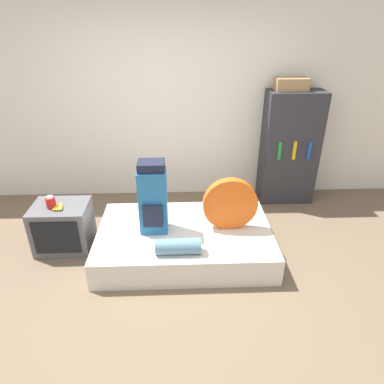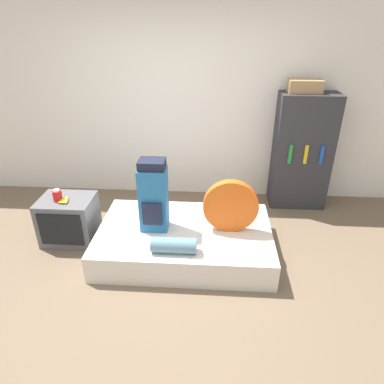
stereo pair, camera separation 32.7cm
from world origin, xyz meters
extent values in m
plane|color=brown|center=(0.00, 0.00, 0.00)|extent=(16.00, 16.00, 0.00)
cube|color=white|center=(0.00, 2.03, 1.30)|extent=(8.00, 0.05, 2.60)
cube|color=silver|center=(0.19, 0.56, 0.15)|extent=(1.87, 1.18, 0.30)
cube|color=#23669E|center=(-0.13, 0.57, 0.65)|extent=(0.29, 0.22, 0.69)
cube|color=#191E33|center=(-0.13, 0.58, 1.04)|extent=(0.26, 0.21, 0.09)
cube|color=#191E33|center=(-0.13, 0.44, 0.54)|extent=(0.20, 0.03, 0.25)
cylinder|color=#E05B19|center=(0.67, 0.58, 0.59)|extent=(0.58, 0.09, 0.58)
cylinder|color=#5B849E|center=(0.12, 0.15, 0.38)|extent=(0.44, 0.16, 0.16)
cube|color=#5B5B60|center=(-1.16, 0.72, 0.27)|extent=(0.60, 0.46, 0.53)
cube|color=black|center=(-1.16, 0.48, 0.28)|extent=(0.48, 0.02, 0.38)
cylinder|color=red|center=(-1.22, 0.68, 0.59)|extent=(0.10, 0.10, 0.12)
cylinder|color=white|center=(-1.22, 0.68, 0.66)|extent=(0.07, 0.07, 0.02)
ellipsoid|color=yellow|center=(-1.16, 0.67, 0.55)|extent=(0.08, 0.16, 0.03)
ellipsoid|color=yellow|center=(-1.15, 0.67, 0.55)|extent=(0.06, 0.16, 0.03)
ellipsoid|color=yellow|center=(-1.14, 0.67, 0.55)|extent=(0.03, 0.15, 0.03)
ellipsoid|color=yellow|center=(-1.13, 0.67, 0.55)|extent=(0.06, 0.16, 0.03)
ellipsoid|color=yellow|center=(-1.12, 0.67, 0.55)|extent=(0.08, 0.16, 0.03)
cube|color=#2D2D33|center=(1.64, 1.77, 0.76)|extent=(0.73, 0.37, 1.52)
cube|color=#1E8E38|center=(1.44, 1.58, 0.80)|extent=(0.04, 0.02, 0.24)
cube|color=gold|center=(1.64, 1.58, 0.80)|extent=(0.04, 0.02, 0.24)
cube|color=#194CB2|center=(1.83, 1.58, 0.80)|extent=(0.04, 0.02, 0.24)
cube|color=#A88456|center=(1.55, 1.80, 1.59)|extent=(0.40, 0.23, 0.15)
camera|label=1|loc=(0.15, -2.53, 2.36)|focal=32.00mm
camera|label=2|loc=(0.48, -2.53, 2.36)|focal=32.00mm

